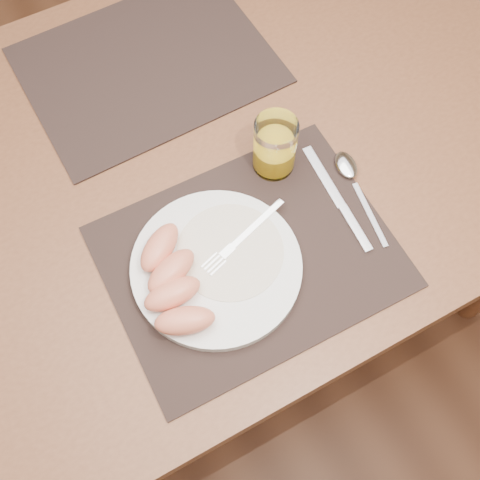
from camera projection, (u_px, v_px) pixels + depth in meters
name	position (u px, v px, depth m)	size (l,w,h in m)	color
ground	(215.00, 299.00, 1.73)	(5.00, 5.00, 0.00)	#59321E
table	(201.00, 177.00, 1.13)	(1.40, 0.90, 0.75)	brown
placemat_near	(250.00, 256.00, 0.96)	(0.45, 0.35, 0.00)	black
placemat_far	(147.00, 65.00, 1.14)	(0.45, 0.35, 0.00)	black
plate	(216.00, 267.00, 0.95)	(0.27, 0.27, 0.02)	white
plate_dressing	(230.00, 251.00, 0.95)	(0.17, 0.17, 0.00)	white
fork	(238.00, 242.00, 0.95)	(0.17, 0.07, 0.00)	silver
knife	(342.00, 206.00, 1.00)	(0.03, 0.22, 0.01)	silver
spoon	(350.00, 172.00, 1.02)	(0.05, 0.19, 0.01)	silver
juice_glass	(275.00, 148.00, 1.00)	(0.07, 0.07, 0.11)	white
grapefruit_wedges	(172.00, 283.00, 0.91)	(0.12, 0.20, 0.04)	#E27E5C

